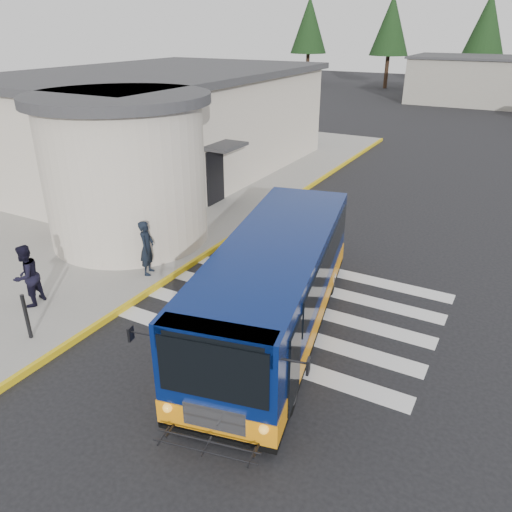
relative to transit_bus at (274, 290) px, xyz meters
The scene contains 9 objects.
ground 2.46m from the transit_bus, 86.37° to the left, with size 140.00×140.00×0.00m, color black.
sidewalk 10.85m from the transit_bus, 145.18° to the left, with size 10.00×34.00×0.15m, color gray.
curb_strip 7.38m from the transit_bus, 122.41° to the left, with size 0.12×34.00×0.16m, color gold.
station_building 14.10m from the transit_bus, 139.72° to the left, with size 12.70×18.70×4.80m.
crosswalk 1.82m from the transit_bus, 104.89° to the left, with size 8.00×5.35×0.01m.
transit_bus is the anchor object (origin of this frame).
pedestrian_a 4.62m from the transit_bus, behind, with size 0.60×0.39×1.64m, color black.
pedestrian_b 6.44m from the transit_bus, 160.67° to the right, with size 0.81×0.63×1.67m, color black.
bollard 5.79m from the transit_bus, 146.40° to the right, with size 0.09×0.09×1.14m, color black.
Camera 1 is at (4.47, -11.44, 6.87)m, focal length 35.00 mm.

